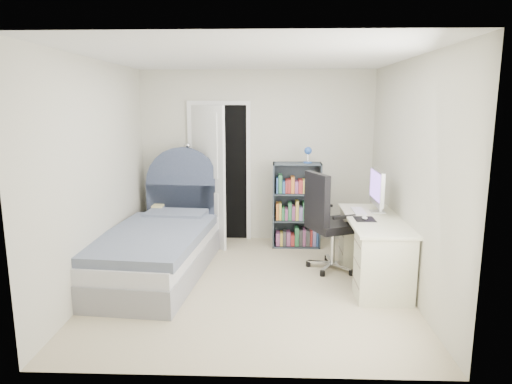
{
  "coord_description": "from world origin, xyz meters",
  "views": [
    {
      "loc": [
        0.23,
        -4.9,
        2.03
      ],
      "look_at": [
        0.04,
        0.32,
        1.01
      ],
      "focal_mm": 32.0,
      "sensor_mm": 36.0,
      "label": 1
    }
  ],
  "objects_px": {
    "bookcase": "(297,209)",
    "desk": "(373,246)",
    "floor_lamp": "(187,202)",
    "bed": "(159,246)",
    "office_chair": "(327,217)",
    "nightstand": "(162,219)"
  },
  "relations": [
    {
      "from": "bookcase",
      "to": "desk",
      "type": "height_order",
      "value": "bookcase"
    },
    {
      "from": "bookcase",
      "to": "office_chair",
      "type": "xyz_separation_m",
      "value": [
        0.31,
        -0.94,
        0.12
      ]
    },
    {
      "from": "floor_lamp",
      "to": "office_chair",
      "type": "relative_size",
      "value": 1.21
    },
    {
      "from": "bed",
      "to": "nightstand",
      "type": "xyz_separation_m",
      "value": [
        -0.21,
        0.99,
        0.08
      ]
    },
    {
      "from": "floor_lamp",
      "to": "bookcase",
      "type": "height_order",
      "value": "floor_lamp"
    },
    {
      "from": "floor_lamp",
      "to": "bookcase",
      "type": "xyz_separation_m",
      "value": [
        1.6,
        -0.15,
        -0.05
      ]
    },
    {
      "from": "desk",
      "to": "office_chair",
      "type": "xyz_separation_m",
      "value": [
        -0.5,
        0.31,
        0.26
      ]
    },
    {
      "from": "bed",
      "to": "office_chair",
      "type": "distance_m",
      "value": 2.06
    },
    {
      "from": "bed",
      "to": "floor_lamp",
      "type": "relative_size",
      "value": 1.63
    },
    {
      "from": "desk",
      "to": "office_chair",
      "type": "bearing_deg",
      "value": 148.17
    },
    {
      "from": "bookcase",
      "to": "desk",
      "type": "relative_size",
      "value": 0.94
    },
    {
      "from": "floor_lamp",
      "to": "desk",
      "type": "height_order",
      "value": "floor_lamp"
    },
    {
      "from": "bookcase",
      "to": "office_chair",
      "type": "bearing_deg",
      "value": -71.67
    },
    {
      "from": "floor_lamp",
      "to": "desk",
      "type": "bearing_deg",
      "value": -30.13
    },
    {
      "from": "floor_lamp",
      "to": "desk",
      "type": "xyz_separation_m",
      "value": [
        2.41,
        -1.4,
        -0.19
      ]
    },
    {
      "from": "nightstand",
      "to": "bookcase",
      "type": "distance_m",
      "value": 1.93
    },
    {
      "from": "bed",
      "to": "floor_lamp",
      "type": "xyz_separation_m",
      "value": [
        0.11,
        1.24,
        0.28
      ]
    },
    {
      "from": "nightstand",
      "to": "floor_lamp",
      "type": "relative_size",
      "value": 0.42
    },
    {
      "from": "nightstand",
      "to": "floor_lamp",
      "type": "distance_m",
      "value": 0.45
    },
    {
      "from": "bed",
      "to": "office_chair",
      "type": "xyz_separation_m",
      "value": [
        2.02,
        0.15,
        0.34
      ]
    },
    {
      "from": "floor_lamp",
      "to": "bookcase",
      "type": "bearing_deg",
      "value": -5.46
    },
    {
      "from": "nightstand",
      "to": "desk",
      "type": "relative_size",
      "value": 0.4
    }
  ]
}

